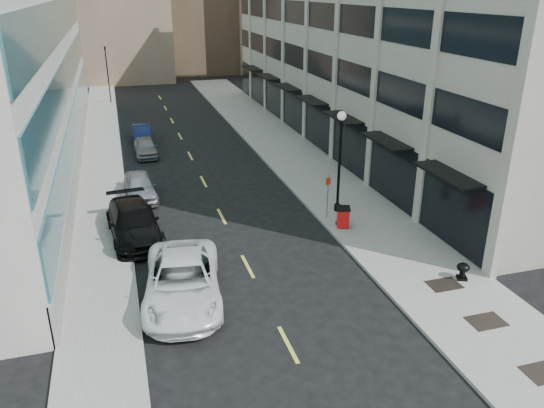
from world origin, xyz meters
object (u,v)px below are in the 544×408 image
traffic_signal (105,50)px  urn_planter (463,270)px  car_white_van (183,281)px  trash_bin (343,216)px  lamppost (340,153)px  sign_post (328,191)px  car_grey_sedan (146,147)px  car_black_pickup (134,223)px  car_silver_sedan (140,187)px  car_blue_sedan (142,133)px

traffic_signal → urn_planter: bearing=-72.2°
traffic_signal → car_white_van: (2.30, -42.00, -4.82)m
trash_bin → lamppost: size_ratio=0.19×
sign_post → urn_planter: bearing=-81.9°
trash_bin → sign_post: (-0.38, 1.29, 1.01)m
car_grey_sedan → sign_post: size_ratio=1.60×
car_black_pickup → traffic_signal: bearing=86.0°
car_white_van → sign_post: sign_post is taller
car_silver_sedan → sign_post: (9.59, -6.31, 1.00)m
lamppost → car_white_van: bearing=-145.5°
trash_bin → car_grey_sedan: bearing=137.5°
car_black_pickup → car_grey_sedan: 14.54m
car_blue_sedan → trash_bin: car_blue_sedan is taller
trash_bin → traffic_signal: bearing=125.6°
car_white_van → car_blue_sedan: 25.39m
car_white_van → lamppost: bearing=42.4°
traffic_signal → car_black_pickup: 35.79m
car_silver_sedan → trash_bin: (9.97, -7.60, -0.01)m
car_black_pickup → car_white_van: bearing=-81.5°
car_black_pickup → urn_planter: car_black_pickup is taller
trash_bin → urn_planter: size_ratio=1.46×
traffic_signal → trash_bin: traffic_signal is taller
traffic_signal → car_grey_sedan: (2.30, -21.00, -5.03)m
car_blue_sedan → trash_bin: (9.01, -20.89, 0.09)m
car_grey_sedan → car_blue_sedan: bearing=88.9°
car_silver_sedan → urn_planter: 19.01m
car_blue_sedan → lamppost: 21.29m
car_black_pickup → trash_bin: size_ratio=5.26×
trash_bin → lamppost: bearing=93.3°
car_blue_sedan → car_silver_sedan: bearing=-92.9°
urn_planter → trash_bin: bearing=113.2°
car_grey_sedan → car_silver_sedan: bearing=-97.2°
car_black_pickup → car_grey_sedan: bearing=78.5°
sign_post → traffic_signal: bearing=92.8°
traffic_signal → lamppost: bearing=-71.4°
trash_bin → sign_post: 1.68m
traffic_signal → urn_planter: traffic_signal is taller
car_black_pickup → car_grey_sedan: car_black_pickup is taller
car_silver_sedan → urn_planter: (12.75, -14.09, -0.15)m
car_blue_sedan → traffic_signal: bearing=99.0°
car_silver_sedan → urn_planter: bearing=-50.0°
car_blue_sedan → car_black_pickup: bearing=-93.7°
traffic_signal → car_black_pickup: bearing=-88.9°
traffic_signal → car_blue_sedan: traffic_signal is taller
car_blue_sedan → lamppost: bearing=-61.8°
car_silver_sedan → car_blue_sedan: 13.33m
lamppost → car_black_pickup: bearing=-179.7°
car_silver_sedan → trash_bin: 12.53m
car_black_pickup → sign_post: 10.31m
car_white_van → car_silver_sedan: (-0.95, 12.09, -0.14)m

